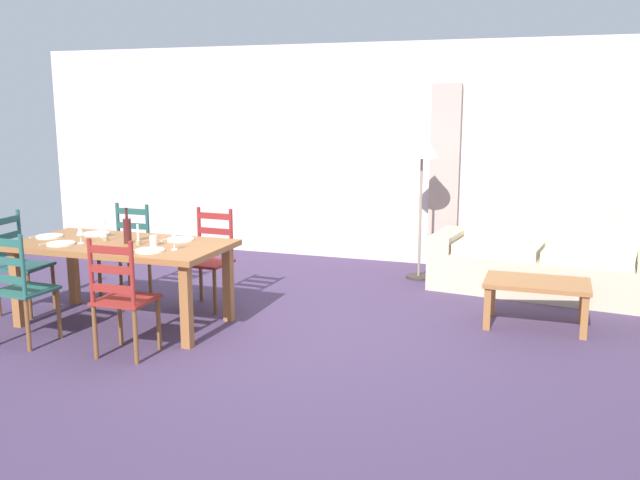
{
  "coord_description": "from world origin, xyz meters",
  "views": [
    {
      "loc": [
        2.13,
        -5.15,
        1.95
      ],
      "look_at": [
        0.15,
        0.64,
        0.75
      ],
      "focal_mm": 38.72,
      "sensor_mm": 36.0,
      "label": 1
    }
  ],
  "objects_px": {
    "dining_chair_near_left": "(20,288)",
    "wine_bottle": "(127,230)",
    "dining_chair_far_left": "(127,252)",
    "standing_lamp": "(422,155)",
    "wine_glass_near_left": "(80,231)",
    "coffee_table": "(537,288)",
    "wine_glass_near_right": "(174,237)",
    "dining_chair_head_west": "(19,263)",
    "coffee_cup_primary": "(154,241)",
    "dining_chair_near_right": "(122,298)",
    "wine_glass_far_left": "(103,225)",
    "dining_chair_far_right": "(210,259)",
    "dining_table": "(122,252)",
    "couch": "(544,266)"
  },
  "relations": [
    {
      "from": "dining_chair_near_right",
      "to": "coffee_cup_primary",
      "type": "relative_size",
      "value": 10.67
    },
    {
      "from": "dining_chair_near_right",
      "to": "couch",
      "type": "distance_m",
      "value": 4.34
    },
    {
      "from": "coffee_cup_primary",
      "to": "couch",
      "type": "relative_size",
      "value": 0.04
    },
    {
      "from": "coffee_cup_primary",
      "to": "coffee_table",
      "type": "bearing_deg",
      "value": 19.79
    },
    {
      "from": "dining_chair_near_right",
      "to": "standing_lamp",
      "type": "xyz_separation_m",
      "value": [
        1.72,
        3.23,
        0.93
      ]
    },
    {
      "from": "dining_chair_near_left",
      "to": "wine_glass_near_left",
      "type": "bearing_deg",
      "value": 74.22
    },
    {
      "from": "dining_chair_far_left",
      "to": "dining_chair_near_right",
      "type": "bearing_deg",
      "value": -57.06
    },
    {
      "from": "dining_chair_far_left",
      "to": "couch",
      "type": "relative_size",
      "value": 0.41
    },
    {
      "from": "coffee_table",
      "to": "wine_glass_near_right",
      "type": "bearing_deg",
      "value": -157.03
    },
    {
      "from": "dining_chair_near_right",
      "to": "wine_glass_near_left",
      "type": "xyz_separation_m",
      "value": [
        -0.8,
        0.57,
        0.38
      ]
    },
    {
      "from": "dining_chair_far_left",
      "to": "wine_glass_near_left",
      "type": "distance_m",
      "value": 0.99
    },
    {
      "from": "coffee_cup_primary",
      "to": "wine_glass_near_right",
      "type": "bearing_deg",
      "value": -19.93
    },
    {
      "from": "wine_glass_far_left",
      "to": "couch",
      "type": "bearing_deg",
      "value": 29.37
    },
    {
      "from": "dining_chair_near_left",
      "to": "dining_chair_head_west",
      "type": "bearing_deg",
      "value": 132.12
    },
    {
      "from": "dining_table",
      "to": "dining_chair_near_left",
      "type": "bearing_deg",
      "value": -123.28
    },
    {
      "from": "dining_chair_near_left",
      "to": "wine_glass_near_left",
      "type": "xyz_separation_m",
      "value": [
        0.17,
        0.59,
        0.38
      ]
    },
    {
      "from": "dining_chair_far_left",
      "to": "wine_glass_near_right",
      "type": "xyz_separation_m",
      "value": [
        1.07,
        -0.87,
        0.38
      ]
    },
    {
      "from": "dining_chair_near_left",
      "to": "wine_bottle",
      "type": "xyz_separation_m",
      "value": [
        0.56,
        0.73,
        0.39
      ]
    },
    {
      "from": "wine_glass_near_right",
      "to": "wine_glass_far_left",
      "type": "relative_size",
      "value": 1.0
    },
    {
      "from": "dining_chair_far_left",
      "to": "wine_glass_far_left",
      "type": "height_order",
      "value": "dining_chair_far_left"
    },
    {
      "from": "dining_chair_near_left",
      "to": "coffee_cup_primary",
      "type": "bearing_deg",
      "value": 40.61
    },
    {
      "from": "wine_glass_near_right",
      "to": "standing_lamp",
      "type": "xyz_separation_m",
      "value": [
        1.6,
        2.64,
        0.55
      ]
    },
    {
      "from": "wine_glass_far_left",
      "to": "coffee_table",
      "type": "relative_size",
      "value": 0.18
    },
    {
      "from": "wine_glass_near_left",
      "to": "dining_chair_near_left",
      "type": "bearing_deg",
      "value": -105.78
    },
    {
      "from": "dining_chair_head_west",
      "to": "wine_bottle",
      "type": "height_order",
      "value": "wine_bottle"
    },
    {
      "from": "wine_glass_near_right",
      "to": "couch",
      "type": "relative_size",
      "value": 0.07
    },
    {
      "from": "dining_chair_far_right",
      "to": "coffee_cup_primary",
      "type": "xyz_separation_m",
      "value": [
        -0.12,
        -0.78,
        0.32
      ]
    },
    {
      "from": "wine_glass_near_right",
      "to": "dining_table",
      "type": "bearing_deg",
      "value": 168.78
    },
    {
      "from": "dining_chair_near_right",
      "to": "dining_chair_far_left",
      "type": "height_order",
      "value": "same"
    },
    {
      "from": "wine_glass_near_right",
      "to": "dining_chair_head_west",
      "type": "bearing_deg",
      "value": 176.32
    },
    {
      "from": "dining_table",
      "to": "dining_chair_near_left",
      "type": "distance_m",
      "value": 0.9
    },
    {
      "from": "coffee_cup_primary",
      "to": "wine_bottle",
      "type": "bearing_deg",
      "value": 176.05
    },
    {
      "from": "dining_table",
      "to": "couch",
      "type": "xyz_separation_m",
      "value": [
        3.56,
        2.33,
        -0.37
      ]
    },
    {
      "from": "dining_chair_near_right",
      "to": "dining_chair_far_right",
      "type": "distance_m",
      "value": 1.47
    },
    {
      "from": "dining_chair_far_right",
      "to": "coffee_table",
      "type": "bearing_deg",
      "value": 6.79
    },
    {
      "from": "wine_glass_near_right",
      "to": "coffee_cup_primary",
      "type": "bearing_deg",
      "value": 160.07
    },
    {
      "from": "dining_table",
      "to": "wine_glass_far_left",
      "type": "relative_size",
      "value": 11.8
    },
    {
      "from": "dining_chair_far_left",
      "to": "standing_lamp",
      "type": "relative_size",
      "value": 0.59
    },
    {
      "from": "coffee_table",
      "to": "dining_table",
      "type": "bearing_deg",
      "value": -162.42
    },
    {
      "from": "dining_chair_near_left",
      "to": "dining_chair_far_left",
      "type": "distance_m",
      "value": 1.49
    },
    {
      "from": "wine_glass_near_right",
      "to": "coffee_table",
      "type": "height_order",
      "value": "wine_glass_near_right"
    },
    {
      "from": "wine_glass_far_left",
      "to": "wine_glass_near_left",
      "type": "bearing_deg",
      "value": -92.66
    },
    {
      "from": "coffee_table",
      "to": "wine_bottle",
      "type": "bearing_deg",
      "value": -161.97
    },
    {
      "from": "coffee_cup_primary",
      "to": "wine_glass_far_left",
      "type": "bearing_deg",
      "value": 164.32
    },
    {
      "from": "dining_chair_near_left",
      "to": "dining_chair_head_west",
      "type": "xyz_separation_m",
      "value": [
        -0.66,
        0.73,
        0.0
      ]
    },
    {
      "from": "wine_glass_near_left",
      "to": "coffee_table",
      "type": "xyz_separation_m",
      "value": [
        3.84,
        1.26,
        -0.51
      ]
    },
    {
      "from": "dining_table",
      "to": "coffee_cup_primary",
      "type": "xyz_separation_m",
      "value": [
        0.35,
        -0.03,
        0.13
      ]
    },
    {
      "from": "dining_chair_far_left",
      "to": "wine_glass_near_left",
      "type": "bearing_deg",
      "value": -80.39
    },
    {
      "from": "dining_chair_far_right",
      "to": "standing_lamp",
      "type": "xyz_separation_m",
      "value": [
        1.73,
        1.76,
        0.93
      ]
    },
    {
      "from": "dining_chair_head_west",
      "to": "couch",
      "type": "bearing_deg",
      "value": 26.41
    }
  ]
}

